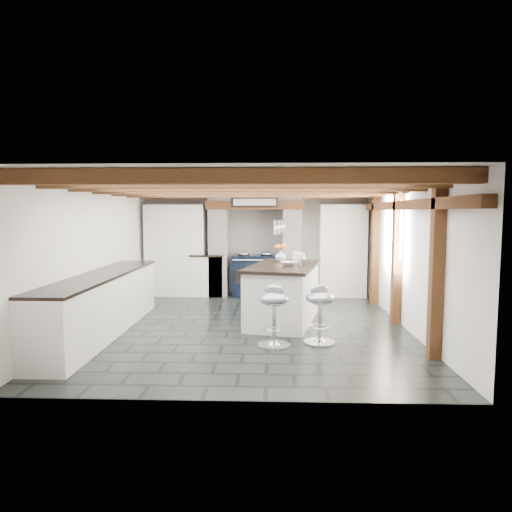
{
  "coord_description": "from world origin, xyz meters",
  "views": [
    {
      "loc": [
        0.37,
        -7.3,
        1.85
      ],
      "look_at": [
        0.1,
        0.4,
        1.1
      ],
      "focal_mm": 32.0,
      "sensor_mm": 36.0,
      "label": 1
    }
  ],
  "objects_px": {
    "kitchen_island": "(283,292)",
    "bar_stool_far": "(274,309)",
    "bar_stool_near": "(319,308)",
    "range_cooker": "(255,275)"
  },
  "relations": [
    {
      "from": "bar_stool_near",
      "to": "bar_stool_far",
      "type": "bearing_deg",
      "value": 171.2
    },
    {
      "from": "bar_stool_far",
      "to": "bar_stool_near",
      "type": "bearing_deg",
      "value": 36.67
    },
    {
      "from": "range_cooker",
      "to": "kitchen_island",
      "type": "bearing_deg",
      "value": -76.67
    },
    {
      "from": "bar_stool_near",
      "to": "range_cooker",
      "type": "bearing_deg",
      "value": 82.48
    },
    {
      "from": "kitchen_island",
      "to": "bar_stool_near",
      "type": "height_order",
      "value": "kitchen_island"
    },
    {
      "from": "range_cooker",
      "to": "bar_stool_near",
      "type": "distance_m",
      "value": 3.81
    },
    {
      "from": "kitchen_island",
      "to": "bar_stool_far",
      "type": "height_order",
      "value": "kitchen_island"
    },
    {
      "from": "range_cooker",
      "to": "bar_stool_far",
      "type": "bearing_deg",
      "value": -83.91
    },
    {
      "from": "bar_stool_near",
      "to": "bar_stool_far",
      "type": "height_order",
      "value": "bar_stool_far"
    },
    {
      "from": "kitchen_island",
      "to": "bar_stool_far",
      "type": "relative_size",
      "value": 2.52
    }
  ]
}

